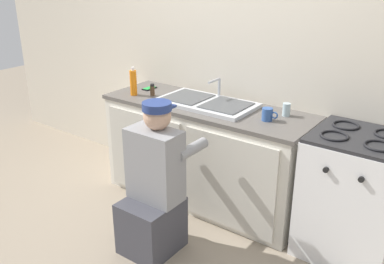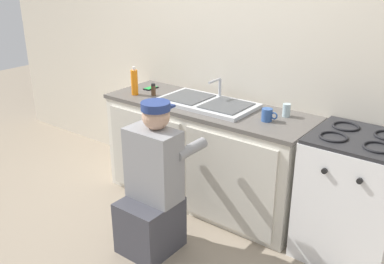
% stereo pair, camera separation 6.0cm
% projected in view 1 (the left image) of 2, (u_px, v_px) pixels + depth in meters
% --- Properties ---
extents(ground_plane, '(12.00, 12.00, 0.00)m').
position_uv_depth(ground_plane, '(185.00, 213.00, 3.60)').
color(ground_plane, gray).
extents(back_wall, '(6.00, 0.10, 2.50)m').
position_uv_depth(back_wall, '(230.00, 53.00, 3.63)').
color(back_wall, beige).
rests_on(back_wall, ground_plane).
extents(counter_cabinet, '(1.76, 0.62, 0.85)m').
position_uv_depth(counter_cabinet, '(205.00, 156.00, 3.66)').
color(counter_cabinet, silver).
rests_on(counter_cabinet, ground_plane).
extents(countertop, '(1.80, 0.62, 0.03)m').
position_uv_depth(countertop, '(206.00, 107.00, 3.51)').
color(countertop, '#5B5651').
rests_on(countertop, counter_cabinet).
extents(sink_double_basin, '(0.80, 0.44, 0.19)m').
position_uv_depth(sink_double_basin, '(207.00, 103.00, 3.50)').
color(sink_double_basin, silver).
rests_on(sink_double_basin, countertop).
extents(stove_range, '(0.62, 0.62, 0.92)m').
position_uv_depth(stove_range, '(352.00, 195.00, 2.98)').
color(stove_range, white).
rests_on(stove_range, ground_plane).
extents(plumber_person, '(0.42, 0.61, 1.10)m').
position_uv_depth(plumber_person, '(154.00, 191.00, 3.02)').
color(plumber_person, '#3F3F47').
rests_on(plumber_person, ground_plane).
extents(spice_bottle_pepper, '(0.04, 0.04, 0.10)m').
position_uv_depth(spice_bottle_pepper, '(152.00, 90.00, 3.73)').
color(spice_bottle_pepper, '#513823').
rests_on(spice_bottle_pepper, countertop).
extents(cell_phone, '(0.07, 0.14, 0.01)m').
position_uv_depth(cell_phone, '(149.00, 88.00, 3.94)').
color(cell_phone, black).
rests_on(cell_phone, countertop).
extents(water_glass, '(0.06, 0.06, 0.10)m').
position_uv_depth(water_glass, '(286.00, 110.00, 3.23)').
color(water_glass, '#ADC6CC').
rests_on(water_glass, countertop).
extents(coffee_mug, '(0.13, 0.08, 0.09)m').
position_uv_depth(coffee_mug, '(268.00, 114.00, 3.14)').
color(coffee_mug, '#335699').
rests_on(coffee_mug, countertop).
extents(soap_bottle_orange, '(0.06, 0.06, 0.25)m').
position_uv_depth(soap_bottle_orange, '(133.00, 82.00, 3.72)').
color(soap_bottle_orange, orange).
rests_on(soap_bottle_orange, countertop).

